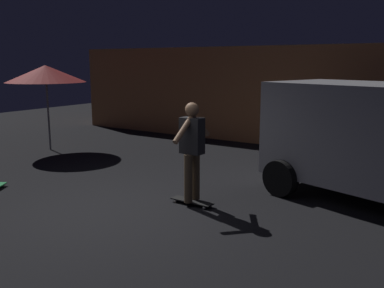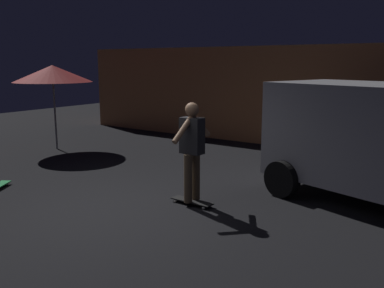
# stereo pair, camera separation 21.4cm
# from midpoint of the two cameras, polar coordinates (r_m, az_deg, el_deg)

# --- Properties ---
(ground_plane) EXTENTS (28.00, 28.00, 0.00)m
(ground_plane) POSITION_cam_midpoint_polar(r_m,az_deg,el_deg) (7.04, -11.16, -9.01)
(ground_plane) COLOR black
(low_building) EXTENTS (12.34, 4.16, 2.84)m
(low_building) POSITION_cam_midpoint_polar(r_m,az_deg,el_deg) (14.62, 9.40, 7.08)
(low_building) COLOR #C67A47
(low_building) RESTS_ON ground_plane
(patio_umbrella) EXTENTS (2.10, 2.10, 2.30)m
(patio_umbrella) POSITION_cam_midpoint_polar(r_m,az_deg,el_deg) (12.12, -19.62, 8.91)
(patio_umbrella) COLOR slate
(patio_umbrella) RESTS_ON ground_plane
(skateboard_ridden) EXTENTS (0.79, 0.24, 0.07)m
(skateboard_ridden) POSITION_cam_midpoint_polar(r_m,az_deg,el_deg) (7.25, -0.85, -7.74)
(skateboard_ridden) COLOR black
(skateboard_ridden) RESTS_ON ground_plane
(skater) EXTENTS (0.39, 0.98, 1.67)m
(skater) POSITION_cam_midpoint_polar(r_m,az_deg,el_deg) (7.00, -0.88, -0.11)
(skater) COLOR brown
(skater) RESTS_ON skateboard_ridden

